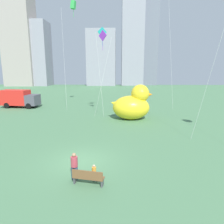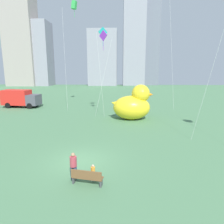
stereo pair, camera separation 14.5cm
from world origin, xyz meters
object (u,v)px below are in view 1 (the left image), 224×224
object	(u,v)px
person_child	(94,172)
kite_teal	(102,36)
kite_green	(73,6)
kite_purple	(103,39)
park_bench	(88,177)
person_adult	(74,165)
giant_inflatable_duck	(133,105)
box_truck	(19,99)

from	to	relation	value
person_child	kite_teal	bearing A→B (deg)	92.58
person_child	kite_green	distance (m)	26.90
person_child	kite_purple	bearing A→B (deg)	92.10
park_bench	kite_purple	bearing A→B (deg)	91.02
person_adult	kite_purple	size ratio (longest dim) A/B	0.15
giant_inflatable_duck	box_truck	world-z (taller)	giant_inflatable_duck
park_bench	person_child	distance (m)	0.50
kite_teal	box_truck	bearing A→B (deg)	159.44
park_bench	person_adult	world-z (taller)	person_adult
park_bench	giant_inflatable_duck	distance (m)	15.43
park_bench	giant_inflatable_duck	xyz separation A→B (m)	(3.42, 14.99, 1.38)
person_adult	person_child	size ratio (longest dim) A/B	1.59
park_bench	giant_inflatable_duck	size ratio (longest dim) A/B	0.34
person_child	kite_teal	world-z (taller)	kite_teal
person_adult	kite_green	bearing A→B (deg)	101.06
person_adult	kite_purple	world-z (taller)	kite_purple
box_truck	kite_green	size ratio (longest dim) A/B	0.39
person_adult	person_child	distance (m)	1.20
person_adult	box_truck	bearing A→B (deg)	122.03
box_truck	kite_green	world-z (taller)	kite_green
person_child	giant_inflatable_duck	bearing A→B (deg)	77.84
kite_teal	giant_inflatable_duck	bearing A→B (deg)	-30.25
kite_green	box_truck	bearing A→B (deg)	178.23
giant_inflatable_duck	box_truck	xyz separation A→B (m)	(-18.00, 7.56, -0.41)
person_child	person_adult	bearing A→B (deg)	169.94
giant_inflatable_duck	kite_teal	size ratio (longest dim) A/B	0.46
park_bench	box_truck	bearing A→B (deg)	122.89
giant_inflatable_duck	kite_purple	bearing A→B (deg)	170.25
kite_teal	person_adult	bearing A→B (deg)	-91.31
person_adult	giant_inflatable_duck	world-z (taller)	giant_inflatable_duck
kite_teal	kite_purple	xyz separation A→B (m)	(0.20, -1.64, -0.64)
kite_green	kite_purple	world-z (taller)	kite_green
kite_teal	kite_green	xyz separation A→B (m)	(-4.61, 5.00, 4.97)
kite_purple	kite_green	bearing A→B (deg)	125.95
person_adult	kite_purple	distance (m)	17.41
person_child	giant_inflatable_duck	xyz separation A→B (m)	(3.14, 14.57, 1.31)
park_bench	box_truck	world-z (taller)	box_truck
park_bench	person_adult	bearing A→B (deg)	144.38
giant_inflatable_duck	kite_green	bearing A→B (deg)	139.49
person_child	box_truck	xyz separation A→B (m)	(-14.86, 22.13, 0.90)
park_bench	kite_teal	bearing A→B (deg)	91.60
giant_inflatable_duck	park_bench	bearing A→B (deg)	-102.85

